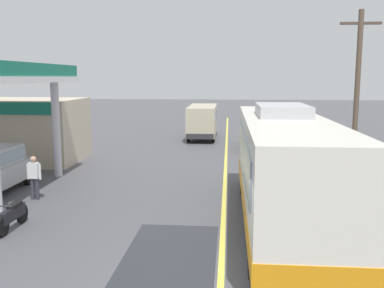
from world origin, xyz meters
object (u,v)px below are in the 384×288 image
Objects in this scene: motorcycle_parked_forecourt at (13,215)px; minibus_opposing_lane at (203,119)px; pedestrian_near_pump at (34,175)px; car_trailing_behind_bus at (256,133)px; coach_bus_main at (284,170)px.

minibus_opposing_lane is at bearing 77.46° from motorcycle_parked_forecourt.
car_trailing_behind_bus is (8.99, 12.48, 0.08)m from pedestrian_near_pump.
motorcycle_parked_forecourt is at bearing -117.63° from car_trailing_behind_bus.
minibus_opposing_lane is 17.90m from pedestrian_near_pump.
car_trailing_behind_bus reaches higher than pedestrian_near_pump.
coach_bus_main is at bearing -12.12° from pedestrian_near_pump.
pedestrian_near_pump is at bearing 167.88° from coach_bus_main.
minibus_opposing_lane reaches higher than motorcycle_parked_forecourt.
motorcycle_parked_forecourt is 17.72m from car_trailing_behind_bus.
coach_bus_main is 2.63× the size of car_trailing_behind_bus.
car_trailing_behind_bus is (-0.00, 14.41, -0.71)m from coach_bus_main.
pedestrian_near_pump is (-5.29, -17.10, -0.54)m from minibus_opposing_lane.
pedestrian_near_pump is (-0.78, 3.21, 0.49)m from motorcycle_parked_forecourt.
pedestrian_near_pump is at bearing -107.19° from minibus_opposing_lane.
motorcycle_parked_forecourt is 3.33m from pedestrian_near_pump.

